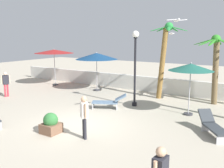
{
  "coord_description": "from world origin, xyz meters",
  "views": [
    {
      "loc": [
        7.03,
        -8.27,
        3.86
      ],
      "look_at": [
        0.0,
        2.84,
        1.4
      ],
      "focal_mm": 40.33,
      "sensor_mm": 36.0,
      "label": 1
    }
  ],
  "objects": [
    {
      "name": "guest_1",
      "position": [
        1.24,
        -1.09,
        1.02
      ],
      "size": [
        0.46,
        0.41,
        1.68
      ],
      "color": "#26262D",
      "rests_on": "ground_plane"
    },
    {
      "name": "palm_tree_0",
      "position": [
        1.42,
        6.61,
        2.92
      ],
      "size": [
        2.23,
        2.29,
        4.74
      ],
      "color": "brown",
      "rests_on": "ground_plane"
    },
    {
      "name": "boundary_wall",
      "position": [
        0.0,
        8.11,
        0.54
      ],
      "size": [
        25.2,
        0.3,
        1.07
      ],
      "primitive_type": "cube",
      "color": "silver",
      "rests_on": "ground_plane"
    },
    {
      "name": "ground_plane",
      "position": [
        0.0,
        0.0,
        0.0
      ],
      "size": [
        56.0,
        56.0,
        0.0
      ],
      "primitive_type": "plane",
      "color": "#B2A893"
    },
    {
      "name": "lounge_chair_0",
      "position": [
        5.34,
        1.93,
        0.39
      ],
      "size": [
        1.56,
        1.84,
        0.84
      ],
      "color": "#B7B7BC",
      "rests_on": "ground_plane"
    },
    {
      "name": "seagull_1",
      "position": [
        3.63,
        2.0,
        4.54
      ],
      "size": [
        0.7,
        0.9,
        0.14
      ],
      "color": "white"
    },
    {
      "name": "patio_umbrella_0",
      "position": [
        -7.69,
        6.33,
        2.72
      ],
      "size": [
        3.12,
        3.12,
        2.94
      ],
      "color": "#333338",
      "rests_on": "ground_plane"
    },
    {
      "name": "patio_umbrella_1",
      "position": [
        3.77,
        4.09,
        2.39
      ],
      "size": [
        2.19,
        2.19,
        2.65
      ],
      "color": "#333338",
      "rests_on": "ground_plane"
    },
    {
      "name": "planter",
      "position": [
        -0.28,
        -1.37,
        0.38
      ],
      "size": [
        0.7,
        0.7,
        0.85
      ],
      "color": "brown",
      "rests_on": "ground_plane"
    },
    {
      "name": "patio_umbrella_2",
      "position": [
        -3.56,
        6.39,
        2.5
      ],
      "size": [
        3.03,
        3.03,
        2.79
      ],
      "color": "#333338",
      "rests_on": "ground_plane"
    },
    {
      "name": "lamp_post_2",
      "position": [
        0.68,
        4.15,
        2.64
      ],
      "size": [
        0.38,
        0.38,
        4.2
      ],
      "color": "black",
      "rests_on": "ground_plane"
    },
    {
      "name": "seagull_2",
      "position": [
        0.65,
        9.95,
        4.11
      ],
      "size": [
        0.66,
        1.33,
        0.15
      ],
      "color": "white"
    },
    {
      "name": "guest_0",
      "position": [
        -7.44,
        1.64,
        0.99
      ],
      "size": [
        0.37,
        0.51,
        1.64
      ],
      "color": "#D8333F",
      "rests_on": "ground_plane"
    },
    {
      "name": "palm_tree_1",
      "position": [
        4.36,
        7.0,
        2.59
      ],
      "size": [
        2.54,
        2.55,
        4.0
      ],
      "color": "brown",
      "rests_on": "ground_plane"
    },
    {
      "name": "lounge_chair_1",
      "position": [
        -0.21,
        2.88,
        0.4
      ],
      "size": [
        1.9,
        1.36,
        0.83
      ],
      "color": "#B7B7BC",
      "rests_on": "ground_plane"
    }
  ]
}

